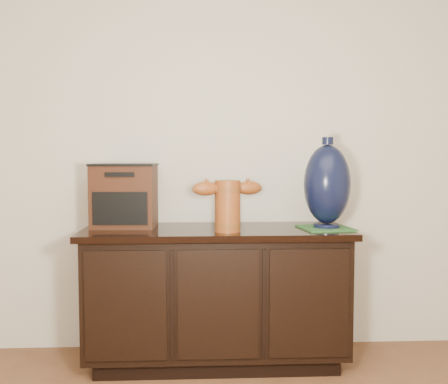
{
  "coord_description": "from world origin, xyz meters",
  "views": [
    {
      "loc": [
        -0.1,
        -0.63,
        1.16
      ],
      "look_at": [
        0.04,
        2.18,
        0.96
      ],
      "focal_mm": 42.0,
      "sensor_mm": 36.0,
      "label": 1
    }
  ],
  "objects": [
    {
      "name": "room",
      "position": [
        0.0,
        0.0,
        1.3
      ],
      "size": [
        5.0,
        5.0,
        5.0
      ],
      "color": "brown",
      "rests_on": "ground"
    },
    {
      "name": "spray_can",
      "position": [
        0.05,
        2.33,
        0.83
      ],
      "size": [
        0.05,
        0.05,
        0.16
      ],
      "color": "#580F19",
      "rests_on": "sideboard"
    },
    {
      "name": "sideboard",
      "position": [
        0.0,
        2.23,
        0.39
      ],
      "size": [
        1.46,
        0.56,
        0.75
      ],
      "color": "black",
      "rests_on": "ground"
    },
    {
      "name": "green_mat",
      "position": [
        0.6,
        2.19,
        0.76
      ],
      "size": [
        0.3,
        0.3,
        0.01
      ],
      "primitive_type": "cube",
      "rotation": [
        0.0,
        0.0,
        0.14
      ],
      "color": "#2B5B28",
      "rests_on": "sideboard"
    },
    {
      "name": "tv_radio",
      "position": [
        -0.51,
        2.32,
        0.93
      ],
      "size": [
        0.36,
        0.3,
        0.36
      ],
      "rotation": [
        0.0,
        0.0,
        -0.04
      ],
      "color": "#391B0E",
      "rests_on": "sideboard"
    },
    {
      "name": "terracotta_vessel",
      "position": [
        0.05,
        2.1,
        0.91
      ],
      "size": [
        0.38,
        0.17,
        0.27
      ],
      "rotation": [
        0.0,
        0.0,
        0.24
      ],
      "color": "#94491A",
      "rests_on": "sideboard"
    },
    {
      "name": "lamp_base",
      "position": [
        0.6,
        2.19,
        1.0
      ],
      "size": [
        0.29,
        0.29,
        0.49
      ],
      "rotation": [
        0.0,
        0.0,
        0.14
      ],
      "color": "black",
      "rests_on": "green_mat"
    }
  ]
}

